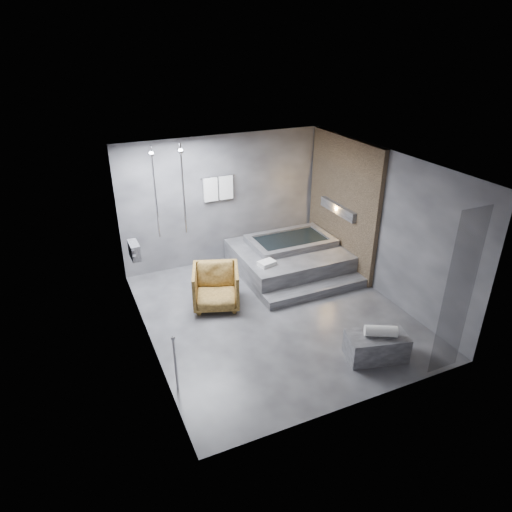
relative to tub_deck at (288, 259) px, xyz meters
name	(u,v)px	position (x,y,z in m)	size (l,w,h in m)	color
room	(290,218)	(-0.65, -1.21, 1.48)	(5.00, 5.04, 2.82)	#2F2E31
tub_deck	(288,259)	(0.00, 0.00, 0.00)	(2.20, 2.00, 0.50)	#343436
tub_step	(316,290)	(0.00, -1.18, -0.16)	(2.20, 0.36, 0.18)	#343436
concrete_bench	(376,346)	(-0.13, -3.22, -0.04)	(0.93, 0.51, 0.42)	#37373A
driftwood_chair	(216,287)	(-1.92, -0.74, 0.14)	(0.84, 0.86, 0.78)	#4A3212
rolled_towel	(381,331)	(-0.11, -3.25, 0.26)	(0.18, 0.18, 0.50)	white
deck_towel	(267,263)	(-0.76, -0.52, 0.29)	(0.33, 0.24, 0.09)	silver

